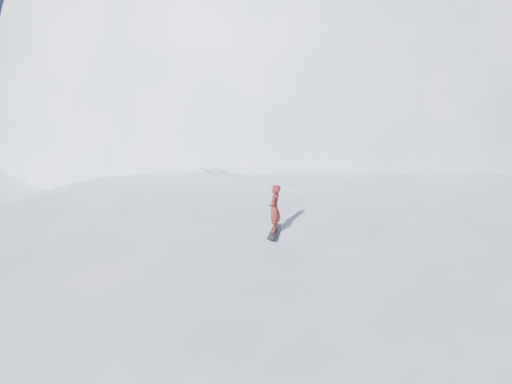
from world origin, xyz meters
The scene contains 8 objects.
ground centered at (0.00, 0.00, 0.00)m, with size 400.00×400.00×0.00m, color white.
near_ridge centered at (1.00, 3.00, 0.00)m, with size 36.00×28.00×4.80m, color white.
summit_peak centered at (22.00, 26.00, 0.00)m, with size 60.00×56.00×56.00m, color white.
peak_shoulder centered at (10.00, 20.00, 0.00)m, with size 28.00×24.00×18.00m, color white.
wind_bumps centered at (-0.56, 2.12, 0.00)m, with size 16.00×14.40×1.00m.
snowboard centered at (-3.09, 0.33, 2.41)m, with size 1.37×0.26×0.02m, color black.
snowboarder centered at (-3.09, 0.33, 3.21)m, with size 0.57×0.38×1.57m, color maroon.
board_tracks centered at (-0.44, 5.71, 2.42)m, with size 1.58×5.99×0.04m.
Camera 1 is at (-11.78, -10.33, 8.34)m, focal length 32.00 mm.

